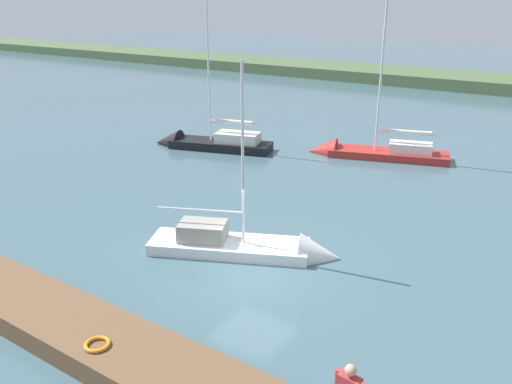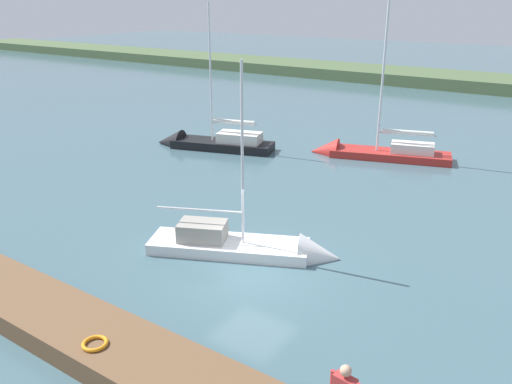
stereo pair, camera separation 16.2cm
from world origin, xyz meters
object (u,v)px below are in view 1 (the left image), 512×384
object	(u,v)px
sailboat_far_left	(206,144)
sailboat_outer_mooring	(369,154)
sailboat_near_dock	(255,250)
life_ring_buoy	(97,344)

from	to	relation	value
sailboat_far_left	sailboat_outer_mooring	distance (m)	9.93
sailboat_near_dock	sailboat_far_left	bearing A→B (deg)	111.14
sailboat_far_left	sailboat_outer_mooring	world-z (taller)	sailboat_outer_mooring
life_ring_buoy	sailboat_near_dock	xyz separation A→B (m)	(0.20, -7.42, -0.56)
sailboat_far_left	sailboat_outer_mooring	xyz separation A→B (m)	(-9.15, -3.84, -0.05)
life_ring_buoy	sailboat_outer_mooring	xyz separation A→B (m)	(1.56, -21.47, -0.51)
sailboat_far_left	sailboat_outer_mooring	size ratio (longest dim) A/B	0.92
sailboat_far_left	sailboat_near_dock	distance (m)	14.65
life_ring_buoy	sailboat_outer_mooring	distance (m)	21.54
sailboat_outer_mooring	sailboat_far_left	bearing A→B (deg)	5.34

